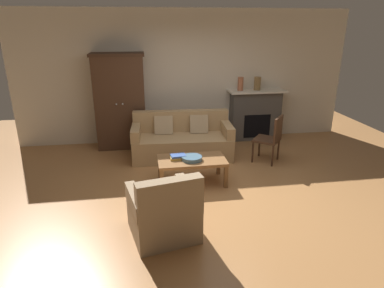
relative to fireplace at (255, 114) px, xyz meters
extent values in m
plane|color=#B27A47|center=(-1.55, -2.30, -0.57)|extent=(9.60, 9.60, 0.00)
cube|color=silver|center=(-1.55, 0.25, 0.83)|extent=(7.20, 0.10, 2.80)
cube|color=#4C4947|center=(0.00, 0.00, -0.03)|extent=(1.10, 0.36, 1.08)
cube|color=black|center=(0.00, -0.18, -0.23)|extent=(0.60, 0.01, 0.52)
cube|color=white|center=(0.00, -0.02, 0.53)|extent=(1.26, 0.48, 0.04)
cube|color=#472D1E|center=(-2.95, -0.08, 0.38)|extent=(1.00, 0.52, 1.89)
cube|color=#3C271A|center=(-2.95, -0.08, 1.35)|extent=(1.06, 0.55, 0.06)
sphere|color=#ADAFB5|center=(-3.01, -0.35, 0.41)|extent=(0.04, 0.04, 0.04)
sphere|color=#ADAFB5|center=(-2.89, -0.35, 0.41)|extent=(0.04, 0.04, 0.04)
cube|color=tan|center=(-1.77, -0.90, -0.35)|extent=(1.94, 0.94, 0.44)
cube|color=tan|center=(-1.75, -0.56, 0.08)|extent=(1.91, 0.28, 0.42)
cube|color=tan|center=(-2.65, -0.85, -0.02)|extent=(0.20, 0.81, 0.22)
cube|color=tan|center=(-0.89, -0.95, -0.02)|extent=(0.20, 0.81, 0.22)
cube|color=tan|center=(-2.11, -0.68, 0.04)|extent=(0.37, 0.21, 0.37)
cube|color=tan|center=(-1.41, -0.72, 0.04)|extent=(0.37, 0.21, 0.37)
cube|color=olive|center=(-1.76, -2.04, -0.17)|extent=(1.10, 0.60, 0.05)
cube|color=brown|center=(-2.27, -2.30, -0.38)|extent=(0.06, 0.06, 0.37)
cube|color=brown|center=(-1.25, -2.30, -0.38)|extent=(0.06, 0.06, 0.37)
cube|color=brown|center=(-2.27, -1.78, -0.38)|extent=(0.06, 0.06, 0.37)
cube|color=brown|center=(-1.25, -1.78, -0.38)|extent=(0.06, 0.06, 0.37)
cylinder|color=slate|center=(-1.76, -2.09, -0.12)|extent=(0.33, 0.33, 0.06)
cube|color=gold|center=(-1.98, -2.00, -0.13)|extent=(0.24, 0.18, 0.04)
cube|color=#38569E|center=(-1.97, -2.00, -0.10)|extent=(0.26, 0.20, 0.03)
cylinder|color=#A86042|center=(-0.38, -0.02, 0.70)|extent=(0.12, 0.12, 0.29)
cylinder|color=olive|center=(0.00, -0.02, 0.69)|extent=(0.14, 0.14, 0.29)
cube|color=#997F60|center=(-2.32, -3.40, -0.36)|extent=(0.90, 0.90, 0.42)
cube|color=#997F60|center=(-2.26, -3.71, 0.08)|extent=(0.78, 0.31, 0.46)
cube|color=#997F60|center=(-2.00, -3.33, -0.05)|extent=(0.26, 0.71, 0.20)
cube|color=#997F60|center=(-2.64, -3.47, -0.05)|extent=(0.26, 0.71, 0.20)
cube|color=#472D1E|center=(-0.22, -1.34, -0.14)|extent=(0.62, 0.62, 0.04)
cylinder|color=#472D1E|center=(-0.25, -1.07, -0.36)|extent=(0.04, 0.04, 0.41)
cylinder|color=#472D1E|center=(-0.49, -1.37, -0.36)|extent=(0.04, 0.04, 0.41)
cylinder|color=#472D1E|center=(0.04, -1.31, -0.36)|extent=(0.04, 0.04, 0.41)
cylinder|color=#472D1E|center=(-0.19, -1.61, -0.36)|extent=(0.04, 0.04, 0.41)
cube|color=#472D1E|center=(-0.07, -1.47, 0.11)|extent=(0.30, 0.37, 0.45)
camera|label=1|loc=(-2.51, -6.98, 1.91)|focal=31.16mm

